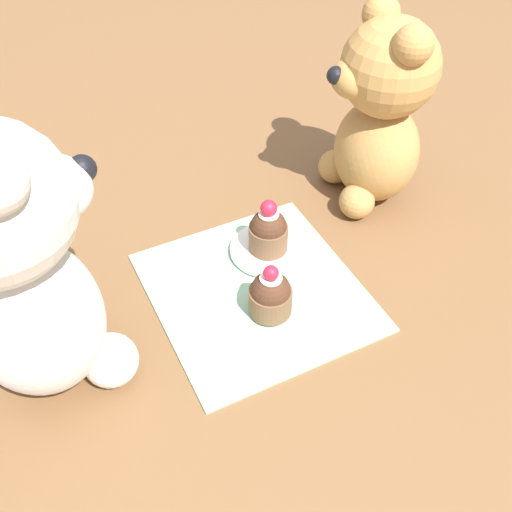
{
  "coord_description": "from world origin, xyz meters",
  "views": [
    {
      "loc": [
        -0.39,
        0.2,
        0.49
      ],
      "look_at": [
        0.0,
        0.0,
        0.06
      ],
      "focal_mm": 42.0,
      "sensor_mm": 36.0,
      "label": 1
    }
  ],
  "objects_px": {
    "cupcake_near_tan_bear": "(268,231)",
    "teddy_bear_cream": "(20,267)",
    "saucer_plate": "(268,249)",
    "teddy_bear_tan": "(380,112)",
    "cupcake_near_cream_bear": "(268,296)"
  },
  "relations": [
    {
      "from": "teddy_bear_cream",
      "to": "saucer_plate",
      "type": "relative_size",
      "value": 3.2
    },
    {
      "from": "teddy_bear_cream",
      "to": "cupcake_near_tan_bear",
      "type": "relative_size",
      "value": 4.12
    },
    {
      "from": "teddy_bear_cream",
      "to": "saucer_plate",
      "type": "height_order",
      "value": "teddy_bear_cream"
    },
    {
      "from": "cupcake_near_cream_bear",
      "to": "saucer_plate",
      "type": "distance_m",
      "value": 0.09
    },
    {
      "from": "teddy_bear_cream",
      "to": "cupcake_near_tan_bear",
      "type": "bearing_deg",
      "value": -90.39
    },
    {
      "from": "teddy_bear_tan",
      "to": "teddy_bear_cream",
      "type": "bearing_deg",
      "value": -66.83
    },
    {
      "from": "saucer_plate",
      "to": "cupcake_near_tan_bear",
      "type": "distance_m",
      "value": 0.03
    },
    {
      "from": "teddy_bear_tan",
      "to": "cupcake_near_cream_bear",
      "type": "bearing_deg",
      "value": -48.43
    },
    {
      "from": "cupcake_near_tan_bear",
      "to": "teddy_bear_cream",
      "type": "bearing_deg",
      "value": 100.63
    },
    {
      "from": "teddy_bear_cream",
      "to": "cupcake_near_tan_bear",
      "type": "height_order",
      "value": "teddy_bear_cream"
    },
    {
      "from": "teddy_bear_tan",
      "to": "cupcake_near_tan_bear",
      "type": "bearing_deg",
      "value": -64.26
    },
    {
      "from": "teddy_bear_tan",
      "to": "cupcake_near_tan_bear",
      "type": "distance_m",
      "value": 0.19
    },
    {
      "from": "teddy_bear_cream",
      "to": "cupcake_near_cream_bear",
      "type": "distance_m",
      "value": 0.24
    },
    {
      "from": "cupcake_near_tan_bear",
      "to": "teddy_bear_tan",
      "type": "bearing_deg",
      "value": -75.08
    },
    {
      "from": "teddy_bear_cream",
      "to": "saucer_plate",
      "type": "bearing_deg",
      "value": -90.39
    }
  ]
}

